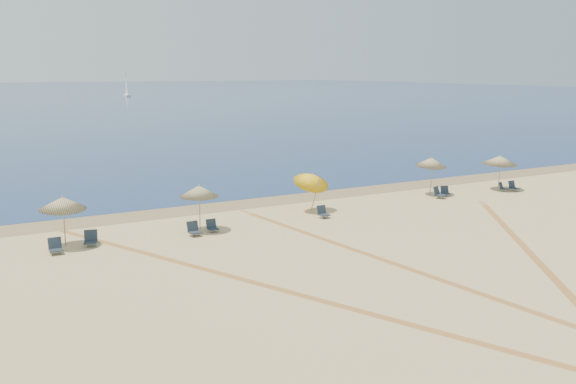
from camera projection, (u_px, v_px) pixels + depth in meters
name	position (u px, v px, depth m)	size (l,w,h in m)	color
wet_sand	(256.00, 202.00, 37.32)	(500.00, 500.00, 0.00)	olive
umbrella_1	(63.00, 203.00, 27.65)	(2.03, 2.06, 2.31)	gray
umbrella_2	(199.00, 191.00, 30.40)	(1.91, 1.92, 2.31)	gray
umbrella_3	(312.00, 179.00, 34.58)	(2.01, 2.06, 2.50)	gray
umbrella_4	(431.00, 162.00, 39.24)	(1.90, 1.95, 2.46)	gray
umbrella_5	(500.00, 160.00, 40.95)	(2.23, 2.25, 2.30)	gray
chair_1	(55.00, 247.00, 26.82)	(0.57, 0.66, 0.67)	black
chair_2	(91.00, 239.00, 27.99)	(0.74, 0.81, 0.70)	black
chair_3	(194.00, 229.00, 29.73)	(0.59, 0.68, 0.67)	black
chair_4	(212.00, 226.00, 30.43)	(0.51, 0.60, 0.61)	black
chair_5	(323.00, 212.00, 33.35)	(0.53, 0.63, 0.64)	black
chair_6	(439.00, 193.00, 38.42)	(0.80, 0.86, 0.71)	black
chair_7	(445.00, 192.00, 39.09)	(0.67, 0.73, 0.62)	black
chair_8	(503.00, 187.00, 40.55)	(0.69, 0.73, 0.60)	black
chair_9	(513.00, 186.00, 40.76)	(0.56, 0.65, 0.65)	black
sailboat_1	(126.00, 89.00, 186.20)	(1.44, 5.04, 7.45)	white
tire_tracks	(401.00, 277.00, 23.74)	(49.36, 46.11, 0.00)	tan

